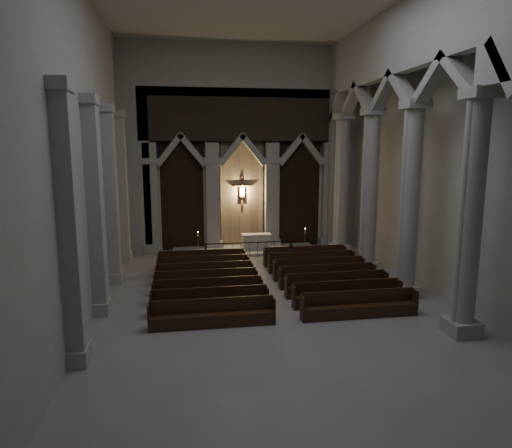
# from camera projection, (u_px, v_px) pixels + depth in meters

# --- Properties ---
(room) EXTENTS (24.00, 24.10, 12.00)m
(room) POSITION_uv_depth(u_px,v_px,m) (287.00, 106.00, 15.56)
(room) COLOR gray
(room) RESTS_ON ground
(sanctuary_wall) EXTENTS (14.00, 0.77, 12.00)m
(sanctuary_wall) POSITION_uv_depth(u_px,v_px,m) (242.00, 139.00, 26.94)
(sanctuary_wall) COLOR #A8A59D
(sanctuary_wall) RESTS_ON ground
(right_arcade) EXTENTS (1.00, 24.00, 12.00)m
(right_arcade) POSITION_uv_depth(u_px,v_px,m) (417.00, 104.00, 17.70)
(right_arcade) COLOR #A8A59D
(right_arcade) RESTS_ON ground
(left_pilasters) EXTENTS (0.60, 13.00, 8.03)m
(left_pilasters) POSITION_uv_depth(u_px,v_px,m) (104.00, 204.00, 18.51)
(left_pilasters) COLOR #A8A59D
(left_pilasters) RESTS_ON ground
(sanctuary_step) EXTENTS (8.50, 2.60, 0.15)m
(sanctuary_step) POSITION_uv_depth(u_px,v_px,m) (245.00, 250.00, 27.16)
(sanctuary_step) COLOR #A8A59D
(sanctuary_step) RESTS_ON ground
(altar) EXTENTS (1.74, 0.70, 0.89)m
(altar) POSITION_uv_depth(u_px,v_px,m) (256.00, 241.00, 27.22)
(altar) COLOR #BDB7A6
(altar) RESTS_ON sanctuary_step
(altar_rail) EXTENTS (4.88, 0.09, 0.96)m
(altar_rail) POSITION_uv_depth(u_px,v_px,m) (249.00, 247.00, 25.38)
(altar_rail) COLOR black
(altar_rail) RESTS_ON ground
(candle_stand_left) EXTENTS (0.25, 0.25, 1.48)m
(candle_stand_left) POSITION_uv_depth(u_px,v_px,m) (198.00, 250.00, 25.75)
(candle_stand_left) COLOR olive
(candle_stand_left) RESTS_ON ground
(candle_stand_right) EXTENTS (0.28, 0.28, 1.63)m
(candle_stand_right) POSITION_uv_depth(u_px,v_px,m) (305.00, 249.00, 25.93)
(candle_stand_right) COLOR olive
(candle_stand_right) RESTS_ON ground
(pews) EXTENTS (9.81, 8.00, 0.98)m
(pews) POSITION_uv_depth(u_px,v_px,m) (268.00, 282.00, 20.02)
(pews) COLOR black
(pews) RESTS_ON ground
(worshipper) EXTENTS (0.48, 0.38, 1.15)m
(worshipper) POSITION_uv_depth(u_px,v_px,m) (291.00, 255.00, 23.79)
(worshipper) COLOR black
(worshipper) RESTS_ON ground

